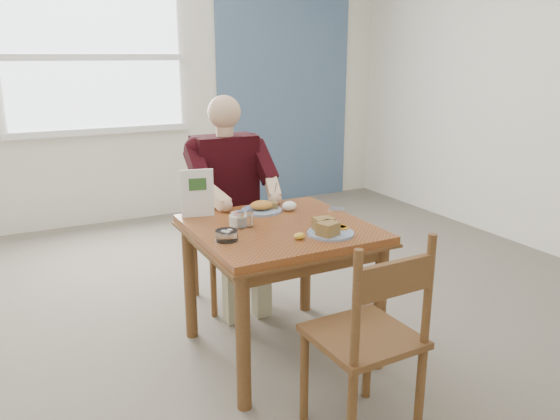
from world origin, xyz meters
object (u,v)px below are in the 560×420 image
chair_far (225,232)px  diner (229,187)px  near_plate (328,229)px  far_plate (262,207)px  chair_near (370,338)px  table (280,245)px

chair_far → diner: size_ratio=0.69×
near_plate → far_plate: (-0.11, 0.54, -0.01)m
chair_near → near_plate: (0.14, 0.56, 0.30)m
chair_far → chair_near: 1.61m
diner → near_plate: 0.97m
table → chair_near: bearing=-89.4°
far_plate → chair_near: bearing=-91.3°
table → far_plate: 0.32m
chair_near → chair_far: bearing=90.3°
chair_near → diner: 1.56m
chair_far → chair_near: bearing=-89.7°
table → far_plate: far_plate is taller
chair_near → table: bearing=90.6°
diner → near_plate: bearing=-81.3°
near_plate → chair_near: bearing=-103.9°
chair_far → chair_near: size_ratio=1.00×
chair_far → diner: bearing=-90.0°
chair_near → diner: (-0.01, 1.52, 0.33)m
diner → far_plate: diner is taller
chair_far → near_plate: size_ratio=3.43×
chair_far → far_plate: chair_far is taller
chair_far → diner: (0.00, -0.09, 0.33)m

